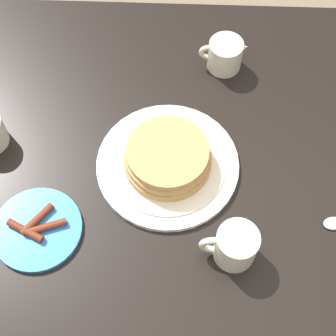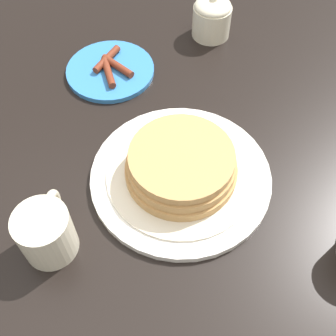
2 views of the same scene
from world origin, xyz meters
name	(u,v)px [view 2 (image 2 of 2)]	position (x,y,z in m)	size (l,w,h in m)	color
ground_plane	(170,296)	(0.00, 0.00, 0.00)	(8.00, 8.00, 0.00)	#7A6651
dining_table	(171,185)	(0.00, 0.00, 0.63)	(1.56, 0.95, 0.74)	black
pancake_plate	(181,170)	(-0.05, -0.02, 0.76)	(0.29, 0.29, 0.07)	white
side_plate_bacon	(110,70)	(0.19, 0.13, 0.74)	(0.17, 0.17, 0.02)	#337AC6
coffee_mug	(46,232)	(-0.18, 0.16, 0.78)	(0.11, 0.08, 0.08)	beige
sugar_bowl	(212,17)	(0.32, -0.06, 0.78)	(0.08, 0.08, 0.09)	beige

